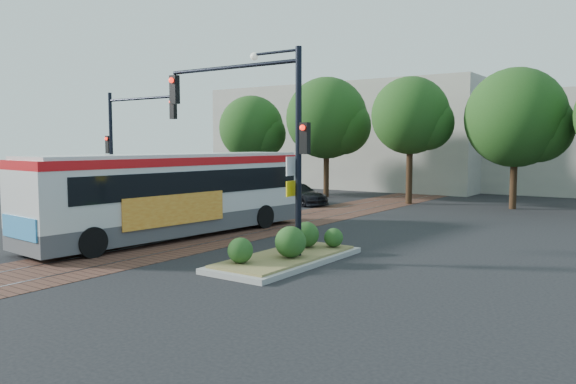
% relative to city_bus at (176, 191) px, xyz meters
% --- Properties ---
extents(ground, '(120.00, 120.00, 0.00)m').
position_rel_city_bus_xyz_m(ground, '(1.17, -0.41, -1.72)').
color(ground, black).
rests_on(ground, ground).
extents(trackbed, '(3.60, 40.00, 0.02)m').
position_rel_city_bus_xyz_m(trackbed, '(1.17, 3.59, -1.71)').
color(trackbed, '#523125').
rests_on(trackbed, ground).
extents(tree_row, '(26.40, 5.60, 7.67)m').
position_rel_city_bus_xyz_m(tree_row, '(2.38, 16.01, 3.13)').
color(tree_row, '#382314').
rests_on(tree_row, ground).
extents(warehouses, '(40.00, 13.00, 8.00)m').
position_rel_city_bus_xyz_m(warehouses, '(0.64, 28.34, 2.09)').
color(warehouses, '#ADA899').
rests_on(warehouses, ground).
extents(city_bus, '(3.45, 11.70, 3.08)m').
position_rel_city_bus_xyz_m(city_bus, '(0.00, 0.00, 0.00)').
color(city_bus, '#474749').
rests_on(city_bus, ground).
extents(traffic_island, '(2.20, 5.20, 1.13)m').
position_rel_city_bus_xyz_m(traffic_island, '(5.99, -1.30, -1.39)').
color(traffic_island, gray).
rests_on(traffic_island, ground).
extents(signal_pole_main, '(5.49, 0.46, 6.00)m').
position_rel_city_bus_xyz_m(signal_pole_main, '(5.03, -1.21, 2.44)').
color(signal_pole_main, black).
rests_on(signal_pole_main, ground).
extents(signal_pole_left, '(4.99, 0.34, 6.00)m').
position_rel_city_bus_xyz_m(signal_pole_left, '(-7.20, 3.59, 2.15)').
color(signal_pole_left, black).
rests_on(signal_pole_left, ground).
extents(officer, '(0.73, 0.71, 1.68)m').
position_rel_city_bus_xyz_m(officer, '(-10.01, 3.80, -0.88)').
color(officer, black).
rests_on(officer, ground).
extents(parked_car, '(4.44, 2.67, 1.20)m').
position_rel_city_bus_xyz_m(parked_car, '(-2.46, 11.72, -1.12)').
color(parked_car, black).
rests_on(parked_car, ground).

